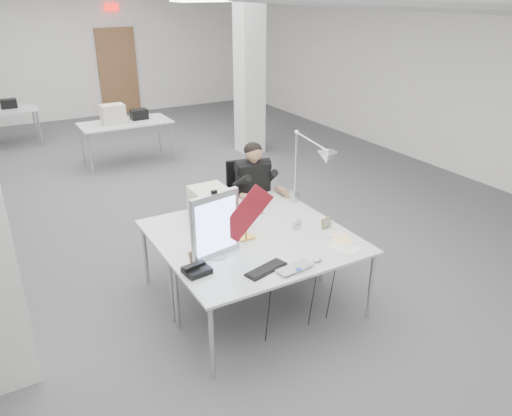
{
  "coord_description": "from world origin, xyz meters",
  "views": [
    {
      "loc": [
        -2.13,
        -5.87,
        2.99
      ],
      "look_at": [
        0.08,
        -2.0,
        1.01
      ],
      "focal_mm": 35.0,
      "sensor_mm": 36.0,
      "label": 1
    }
  ],
  "objects_px": {
    "office_chair": "(252,204)",
    "monitor": "(215,225)",
    "architect_lamp": "(309,169)",
    "laptop": "(299,271)",
    "bankers_lamp": "(246,221)",
    "seated_person": "(254,178)",
    "beige_monitor": "(209,203)",
    "desk_phone": "(197,270)",
    "desk_main": "(276,256)"
  },
  "relations": [
    {
      "from": "desk_main",
      "to": "laptop",
      "type": "distance_m",
      "value": 0.36
    },
    {
      "from": "office_chair",
      "to": "laptop",
      "type": "relative_size",
      "value": 3.22
    },
    {
      "from": "laptop",
      "to": "beige_monitor",
      "type": "bearing_deg",
      "value": 91.36
    },
    {
      "from": "monitor",
      "to": "desk_phone",
      "type": "relative_size",
      "value": 2.86
    },
    {
      "from": "office_chair",
      "to": "desk_phone",
      "type": "distance_m",
      "value": 2.02
    },
    {
      "from": "seated_person",
      "to": "desk_main",
      "type": "bearing_deg",
      "value": -101.71
    },
    {
      "from": "office_chair",
      "to": "beige_monitor",
      "type": "distance_m",
      "value": 1.02
    },
    {
      "from": "monitor",
      "to": "beige_monitor",
      "type": "height_order",
      "value": "monitor"
    },
    {
      "from": "laptop",
      "to": "architect_lamp",
      "type": "distance_m",
      "value": 1.43
    },
    {
      "from": "office_chair",
      "to": "monitor",
      "type": "xyz_separation_m",
      "value": [
        -1.09,
        -1.28,
        0.52
      ]
    },
    {
      "from": "desk_main",
      "to": "architect_lamp",
      "type": "bearing_deg",
      "value": 40.13
    },
    {
      "from": "seated_person",
      "to": "desk_phone",
      "type": "height_order",
      "value": "seated_person"
    },
    {
      "from": "seated_person",
      "to": "bankers_lamp",
      "type": "bearing_deg",
      "value": -112.19
    },
    {
      "from": "laptop",
      "to": "architect_lamp",
      "type": "xyz_separation_m",
      "value": [
        0.84,
        1.07,
        0.44
      ]
    },
    {
      "from": "laptop",
      "to": "desk_phone",
      "type": "relative_size",
      "value": 1.58
    },
    {
      "from": "monitor",
      "to": "architect_lamp",
      "type": "height_order",
      "value": "architect_lamp"
    },
    {
      "from": "office_chair",
      "to": "monitor",
      "type": "height_order",
      "value": "monitor"
    },
    {
      "from": "desk_phone",
      "to": "beige_monitor",
      "type": "relative_size",
      "value": 0.59
    },
    {
      "from": "laptop",
      "to": "bankers_lamp",
      "type": "xyz_separation_m",
      "value": [
        -0.09,
        0.78,
        0.17
      ]
    },
    {
      "from": "desk_main",
      "to": "office_chair",
      "type": "distance_m",
      "value": 1.67
    },
    {
      "from": "seated_person",
      "to": "laptop",
      "type": "bearing_deg",
      "value": -97.48
    },
    {
      "from": "laptop",
      "to": "bankers_lamp",
      "type": "height_order",
      "value": "bankers_lamp"
    },
    {
      "from": "desk_main",
      "to": "seated_person",
      "type": "relative_size",
      "value": 2.11
    },
    {
      "from": "beige_monitor",
      "to": "architect_lamp",
      "type": "bearing_deg",
      "value": -17.09
    },
    {
      "from": "seated_person",
      "to": "bankers_lamp",
      "type": "height_order",
      "value": "seated_person"
    },
    {
      "from": "desk_main",
      "to": "laptop",
      "type": "height_order",
      "value": "laptop"
    },
    {
      "from": "bankers_lamp",
      "to": "desk_phone",
      "type": "bearing_deg",
      "value": -133.42
    },
    {
      "from": "architect_lamp",
      "to": "seated_person",
      "type": "bearing_deg",
      "value": 110.85
    },
    {
      "from": "office_chair",
      "to": "seated_person",
      "type": "bearing_deg",
      "value": -79.49
    },
    {
      "from": "desk_main",
      "to": "beige_monitor",
      "type": "height_order",
      "value": "beige_monitor"
    },
    {
      "from": "desk_main",
      "to": "desk_phone",
      "type": "bearing_deg",
      "value": 175.2
    },
    {
      "from": "monitor",
      "to": "desk_main",
      "type": "bearing_deg",
      "value": -38.48
    },
    {
      "from": "laptop",
      "to": "beige_monitor",
      "type": "distance_m",
      "value": 1.41
    },
    {
      "from": "office_chair",
      "to": "seated_person",
      "type": "distance_m",
      "value": 0.36
    },
    {
      "from": "beige_monitor",
      "to": "office_chair",
      "type": "bearing_deg",
      "value": 32.45
    },
    {
      "from": "desk_main",
      "to": "architect_lamp",
      "type": "xyz_separation_m",
      "value": [
        0.85,
        0.72,
        0.47
      ]
    },
    {
      "from": "bankers_lamp",
      "to": "office_chair",
      "type": "bearing_deg",
      "value": 77.17
    },
    {
      "from": "desk_phone",
      "to": "desk_main",
      "type": "bearing_deg",
      "value": -11.82
    },
    {
      "from": "seated_person",
      "to": "beige_monitor",
      "type": "distance_m",
      "value": 0.92
    },
    {
      "from": "bankers_lamp",
      "to": "desk_phone",
      "type": "xyz_separation_m",
      "value": [
        -0.67,
        -0.36,
        -0.16
      ]
    },
    {
      "from": "desk_phone",
      "to": "architect_lamp",
      "type": "relative_size",
      "value": 0.23
    },
    {
      "from": "architect_lamp",
      "to": "monitor",
      "type": "bearing_deg",
      "value": -157.3
    },
    {
      "from": "office_chair",
      "to": "monitor",
      "type": "bearing_deg",
      "value": -119.7
    },
    {
      "from": "bankers_lamp",
      "to": "desk_phone",
      "type": "relative_size",
      "value": 1.77
    },
    {
      "from": "office_chair",
      "to": "monitor",
      "type": "relative_size",
      "value": 1.78
    },
    {
      "from": "architect_lamp",
      "to": "laptop",
      "type": "bearing_deg",
      "value": -124.47
    },
    {
      "from": "monitor",
      "to": "desk_phone",
      "type": "bearing_deg",
      "value": -155.12
    },
    {
      "from": "office_chair",
      "to": "architect_lamp",
      "type": "height_order",
      "value": "architect_lamp"
    },
    {
      "from": "bankers_lamp",
      "to": "desk_phone",
      "type": "distance_m",
      "value": 0.78
    },
    {
      "from": "laptop",
      "to": "bankers_lamp",
      "type": "relative_size",
      "value": 0.89
    }
  ]
}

